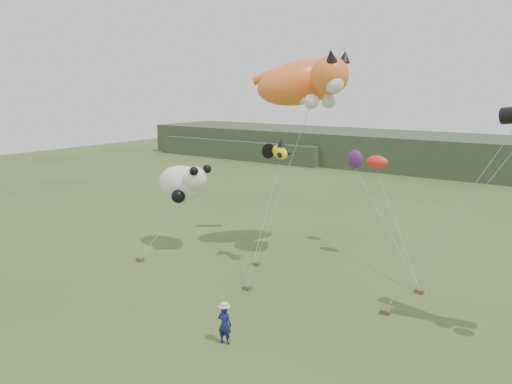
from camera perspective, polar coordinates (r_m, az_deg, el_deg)
ground at (r=19.93m, az=-1.92°, el=-16.10°), size 120.00×120.00×0.00m
headland at (r=60.76m, az=21.87°, el=3.90°), size 90.00×13.00×4.00m
festival_attendant at (r=19.12m, az=-3.60°, el=-14.87°), size 0.60×0.45×1.49m
sandbag_anchors at (r=24.77m, az=2.94°, el=-10.11°), size 14.31×4.78×0.19m
cat_kite at (r=27.63m, az=5.98°, el=12.43°), size 7.00×5.77×3.26m
fish_kite at (r=25.54m, az=2.13°, el=4.69°), size 2.19×1.43×1.08m
panda_kite at (r=29.16m, az=-8.27°, el=1.07°), size 3.60×2.33×2.24m
misc_kites at (r=28.68m, az=12.35°, el=3.53°), size 2.98×2.11×1.11m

